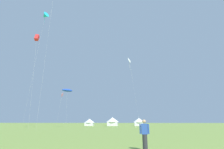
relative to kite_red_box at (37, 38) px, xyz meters
The scene contains 9 objects.
kite_red_box is the anchor object (origin of this frame).
kite_pink_diamond 27.76m from the kite_red_box, 95.68° to the left, with size 1.44×1.82×12.20m.
kite_cyan_delta 22.85m from the kite_red_box, 115.15° to the left, with size 3.11×3.84×39.18m.
kite_blue_parafoil 18.33m from the kite_red_box, 77.41° to the left, with size 3.38×3.46×11.45m.
kite_white_diamond 25.21m from the kite_red_box, 24.98° to the left, with size 2.59×2.96×19.49m.
person_spectator 39.58m from the kite_red_box, 48.05° to the right, with size 0.57×0.28×1.73m.
festival_tent_center 37.65m from the kite_red_box, 77.31° to the left, with size 4.02×4.02×2.61m.
festival_tent_right 40.14m from the kite_red_box, 62.85° to the left, with size 4.87×4.87×3.17m.
festival_tent_left 45.14m from the kite_red_box, 50.17° to the left, with size 4.45×4.45×2.89m.
Camera 1 is at (3.15, -3.85, 1.62)m, focal length 27.13 mm.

